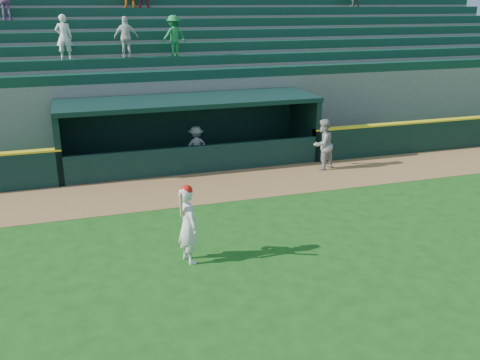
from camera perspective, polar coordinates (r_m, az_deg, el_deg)
The scene contains 7 objects.
ground at distance 13.21m, azimuth 2.13°, elevation -7.47°, with size 120.00×120.00×0.00m, color #174A12.
warning_track at distance 17.54m, azimuth -3.29°, elevation -0.75°, with size 40.00×3.00×0.01m, color olive.
dugout_player_front at distance 19.39m, azimuth 8.83°, elevation 3.77°, with size 0.89×0.70×1.84m, color #969691.
dugout_player_inside at distance 19.67m, azimuth -4.69°, elevation 3.62°, with size 0.97×0.56×1.49m, color #9D9D98.
dugout at distance 20.08m, azimuth -5.61°, elevation 5.70°, with size 9.40×2.80×2.46m.
stands at distance 24.31m, azimuth -8.08°, elevation 10.34°, with size 34.50×6.25×7.05m.
batter_at_plate at distance 12.33m, azimuth -5.59°, elevation -4.69°, with size 0.60×0.86×1.90m.
Camera 1 is at (-4.08, -11.15, 5.79)m, focal length 40.00 mm.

